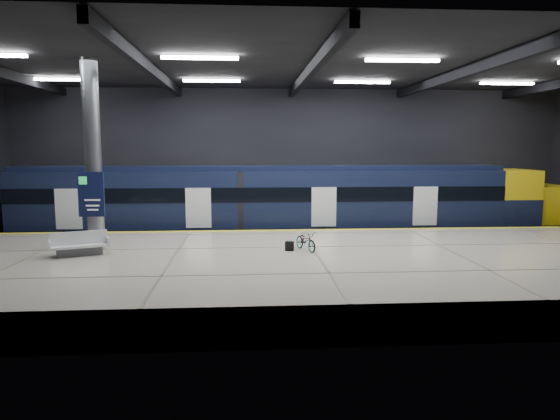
{
  "coord_description": "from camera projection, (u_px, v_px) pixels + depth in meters",
  "views": [
    {
      "loc": [
        -2.49,
        -19.55,
        4.9
      ],
      "look_at": [
        -1.04,
        1.5,
        2.2
      ],
      "focal_mm": 32.0,
      "sensor_mm": 36.0,
      "label": 1
    }
  ],
  "objects": [
    {
      "name": "ground",
      "position": [
        308.0,
        268.0,
        20.14
      ],
      "size": [
        30.0,
        30.0,
        0.0
      ],
      "primitive_type": "plane",
      "color": "black",
      "rests_on": "ground"
    },
    {
      "name": "room_shell",
      "position": [
        309.0,
        125.0,
        19.42
      ],
      "size": [
        30.1,
        16.1,
        8.05
      ],
      "color": "black",
      "rests_on": "ground"
    },
    {
      "name": "platform",
      "position": [
        317.0,
        270.0,
        17.6
      ],
      "size": [
        30.0,
        11.0,
        1.1
      ],
      "primitive_type": "cube",
      "color": "beige",
      "rests_on": "ground"
    },
    {
      "name": "safety_strip",
      "position": [
        301.0,
        230.0,
        22.72
      ],
      "size": [
        30.0,
        0.4,
        0.01
      ],
      "primitive_type": "cube",
      "color": "yellow",
      "rests_on": "platform"
    },
    {
      "name": "rails",
      "position": [
        295.0,
        241.0,
        25.57
      ],
      "size": [
        30.0,
        1.52,
        0.16
      ],
      "color": "gray",
      "rests_on": "ground"
    },
    {
      "name": "train",
      "position": [
        296.0,
        203.0,
        25.32
      ],
      "size": [
        29.4,
        2.84,
        3.79
      ],
      "color": "black",
      "rests_on": "ground"
    },
    {
      "name": "bench",
      "position": [
        79.0,
        247.0,
        17.46
      ],
      "size": [
        2.09,
        1.41,
        0.85
      ],
      "rotation": [
        0.0,
        0.0,
        0.35
      ],
      "color": "#595B60",
      "rests_on": "platform"
    },
    {
      "name": "bicycle",
      "position": [
        306.0,
        241.0,
        18.26
      ],
      "size": [
        0.97,
        1.46,
        0.72
      ],
      "primitive_type": "imported",
      "rotation": [
        0.0,
        0.0,
        0.39
      ],
      "color": "#99999E",
      "rests_on": "platform"
    },
    {
      "name": "pannier_bag",
      "position": [
        290.0,
        246.0,
        18.24
      ],
      "size": [
        0.34,
        0.26,
        0.35
      ],
      "primitive_type": "cube",
      "rotation": [
        0.0,
        0.0,
        -0.31
      ],
      "color": "black",
      "rests_on": "platform"
    },
    {
      "name": "info_column",
      "position": [
        93.0,
        159.0,
        18.01
      ],
      "size": [
        0.9,
        0.78,
        6.9
      ],
      "color": "#9EA0A5",
      "rests_on": "platform"
    }
  ]
}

